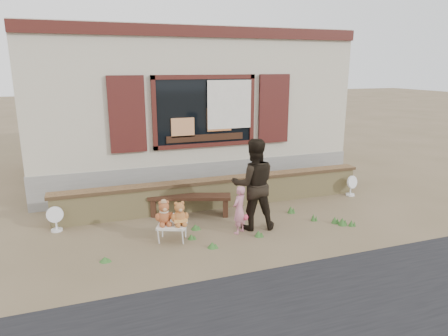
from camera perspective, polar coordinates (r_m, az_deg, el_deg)
name	(u,v)px	position (r m, az deg, el deg)	size (l,w,h in m)	color
ground	(234,222)	(8.22, 1.41, -7.76)	(80.00, 80.00, 0.00)	brown
shopfront	(180,104)	(11.96, -6.31, 9.04)	(8.04, 5.13, 4.00)	#A9A088
brick_wall	(218,192)	(8.98, -0.85, -3.47)	(7.10, 0.36, 0.67)	tan
bench	(190,201)	(8.51, -4.91, -4.67)	(1.76, 0.92, 0.44)	#311C11
folding_chair	(172,226)	(7.37, -7.41, -8.16)	(0.64, 0.61, 0.32)	silver
teddy_bear_left	(164,212)	(7.30, -8.57, -6.27)	(0.33, 0.29, 0.45)	brown
teddy_bear_right	(179,213)	(7.26, -6.38, -6.37)	(0.32, 0.28, 0.44)	brown
child	(239,210)	(7.56, 2.18, -5.98)	(0.34, 0.22, 0.93)	#D17D92
adult	(254,184)	(7.69, 4.25, -2.32)	(0.87, 0.67, 1.78)	black
fan_left	(56,219)	(8.36, -22.92, -6.68)	(0.32, 0.21, 0.51)	white
fan_right	(351,186)	(10.26, 17.67, -2.40)	(0.33, 0.21, 0.51)	white
grass_tufts	(264,228)	(7.82, 5.76, -8.53)	(4.86, 1.21, 0.16)	#336227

